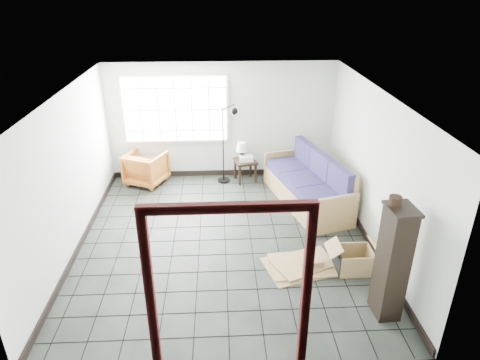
{
  "coord_description": "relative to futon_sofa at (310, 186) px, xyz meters",
  "views": [
    {
      "loc": [
        -0.07,
        -6.36,
        4.19
      ],
      "look_at": [
        0.28,
        0.3,
        1.02
      ],
      "focal_mm": 32.0,
      "sensor_mm": 36.0,
      "label": 1
    }
  ],
  "objects": [
    {
      "name": "ground",
      "position": [
        -1.74,
        -1.29,
        -0.38
      ],
      "size": [
        5.5,
        5.5,
        0.0
      ],
      "primitive_type": "plane",
      "color": "black",
      "rests_on": "ground"
    },
    {
      "name": "room_shell",
      "position": [
        -1.74,
        -1.26,
        1.3
      ],
      "size": [
        5.02,
        5.52,
        2.61
      ],
      "color": "silver",
      "rests_on": "ground"
    },
    {
      "name": "window_panel",
      "position": [
        -2.74,
        1.41,
        1.22
      ],
      "size": [
        2.32,
        0.08,
        1.52
      ],
      "color": "silver",
      "rests_on": "ground"
    },
    {
      "name": "doorway_trim",
      "position": [
        -1.74,
        -3.99,
        1.0
      ],
      "size": [
        1.8,
        0.08,
        2.2
      ],
      "color": "#370C0C",
      "rests_on": "ground"
    },
    {
      "name": "futon_sofa",
      "position": [
        0.0,
        0.0,
        0.0
      ],
      "size": [
        1.49,
        2.53,
        1.05
      ],
      "rotation": [
        0.0,
        0.0,
        0.27
      ],
      "color": "#966B43",
      "rests_on": "ground"
    },
    {
      "name": "armchair",
      "position": [
        -3.44,
        1.11,
        0.02
      ],
      "size": [
        1.01,
        0.98,
        0.8
      ],
      "primitive_type": "imported",
      "rotation": [
        0.0,
        0.0,
        2.72
      ],
      "color": "#8D4614",
      "rests_on": "ground"
    },
    {
      "name": "side_table",
      "position": [
        -1.23,
        1.11,
        0.03
      ],
      "size": [
        0.55,
        0.55,
        0.5
      ],
      "rotation": [
        0.0,
        0.0,
        0.23
      ],
      "color": "black",
      "rests_on": "ground"
    },
    {
      "name": "table_lamp",
      "position": [
        -1.31,
        1.18,
        0.39
      ],
      "size": [
        0.33,
        0.33,
        0.39
      ],
      "rotation": [
        0.0,
        0.0,
        -0.35
      ],
      "color": "black",
      "rests_on": "side_table"
    },
    {
      "name": "projector",
      "position": [
        -1.22,
        1.1,
        0.18
      ],
      "size": [
        0.32,
        0.25,
        0.11
      ],
      "rotation": [
        0.0,
        0.0,
        0.06
      ],
      "color": "silver",
      "rests_on": "side_table"
    },
    {
      "name": "floor_lamp",
      "position": [
        -1.6,
        1.04,
        0.59
      ],
      "size": [
        0.49,
        0.39,
        1.82
      ],
      "rotation": [
        0.0,
        0.0,
        -0.16
      ],
      "color": "black",
      "rests_on": "ground"
    },
    {
      "name": "console_shelf",
      "position": [
        -3.52,
        1.11,
        -0.07
      ],
      "size": [
        0.85,
        0.5,
        0.62
      ],
      "rotation": [
        0.0,
        0.0,
        -0.25
      ],
      "color": "black",
      "rests_on": "ground"
    },
    {
      "name": "tall_shelf",
      "position": [
        0.41,
        -3.21,
        0.46
      ],
      "size": [
        0.38,
        0.47,
        1.65
      ],
      "rotation": [
        0.0,
        0.0,
        0.07
      ],
      "color": "black",
      "rests_on": "ground"
    },
    {
      "name": "pot",
      "position": [
        0.34,
        -3.14,
        1.33
      ],
      "size": [
        0.19,
        0.19,
        0.12
      ],
      "rotation": [
        0.0,
        0.0,
        0.23
      ],
      "color": "black",
      "rests_on": "tall_shelf"
    },
    {
      "name": "open_box",
      "position": [
        0.26,
        -2.25,
        -0.2
      ],
      "size": [
        0.89,
        0.45,
        0.5
      ],
      "rotation": [
        0.0,
        0.0,
        0.01
      ],
      "color": "olive",
      "rests_on": "ground"
    },
    {
      "name": "cardboard_pile",
      "position": [
        -0.52,
        -2.14,
        -0.34
      ],
      "size": [
        1.29,
        1.06,
        0.16
      ],
      "rotation": [
        0.0,
        0.0,
        0.22
      ],
      "color": "olive",
      "rests_on": "ground"
    }
  ]
}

